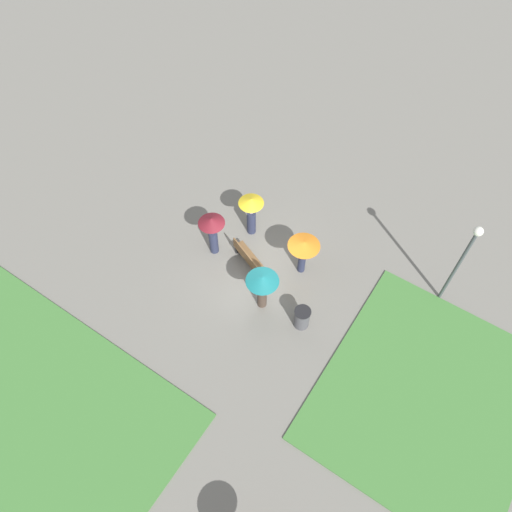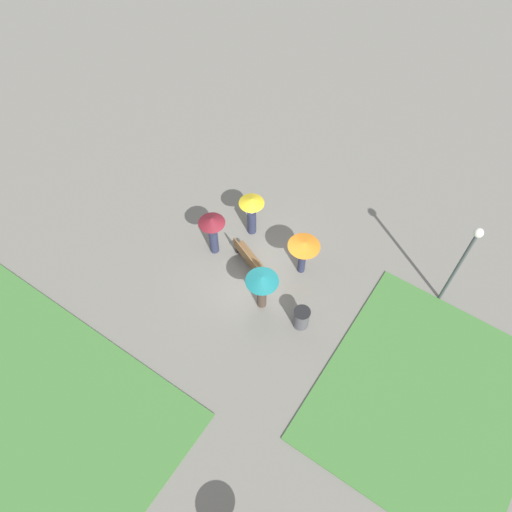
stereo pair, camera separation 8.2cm
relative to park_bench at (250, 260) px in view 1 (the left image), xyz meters
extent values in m
plane|color=slate|center=(-0.35, 0.00, -0.47)|extent=(90.00, 90.00, 0.00)
cube|color=#427A38|center=(-7.74, 1.05, -0.44)|extent=(6.54, 7.53, 0.06)
cube|color=brown|center=(-0.03, -0.07, -0.05)|extent=(1.91, 1.11, 0.05)
cube|color=brown|center=(0.04, 0.10, 0.20)|extent=(1.77, 0.77, 0.45)
cube|color=#232326|center=(-0.81, 0.26, -0.27)|extent=(0.22, 0.38, 0.40)
cube|color=#232326|center=(0.75, -0.39, -0.27)|extent=(0.22, 0.38, 0.40)
cylinder|color=#474C51|center=(-6.64, -2.79, 1.44)|extent=(0.12, 0.12, 3.83)
sphere|color=white|center=(-6.64, -2.79, 3.52)|extent=(0.32, 0.32, 0.32)
cylinder|color=#4C4C51|center=(-2.91, 1.04, -0.02)|extent=(0.55, 0.55, 0.90)
cylinder|color=black|center=(-2.91, 1.04, 0.44)|extent=(0.59, 0.59, 0.03)
cylinder|color=#282D47|center=(0.92, -1.48, 0.11)|extent=(0.42, 0.42, 1.17)
sphere|color=beige|center=(0.92, -1.48, 0.81)|extent=(0.23, 0.23, 0.23)
cylinder|color=#4C4C4F|center=(0.92, -1.48, 1.10)|extent=(0.02, 0.02, 0.35)
cone|color=gold|center=(0.92, -1.48, 1.38)|extent=(0.98, 0.98, 0.22)
cylinder|color=#282D47|center=(-1.72, -0.97, 0.03)|extent=(0.38, 0.38, 1.00)
sphere|color=brown|center=(-1.72, -0.97, 0.64)|extent=(0.23, 0.23, 0.23)
cylinder|color=#4C4C4F|center=(-1.72, -0.97, 0.93)|extent=(0.02, 0.02, 0.35)
cone|color=orange|center=(-1.72, -0.97, 1.21)|extent=(1.19, 1.19, 0.21)
cylinder|color=#282D47|center=(1.60, 0.13, 0.13)|extent=(0.45, 0.45, 1.20)
sphere|color=beige|center=(1.60, 0.13, 0.82)|extent=(0.19, 0.19, 0.19)
cylinder|color=#4C4C4F|center=(1.60, 0.13, 1.09)|extent=(0.02, 0.02, 0.35)
cone|color=maroon|center=(1.60, 0.13, 1.40)|extent=(1.01, 1.01, 0.26)
cylinder|color=#47382D|center=(-1.29, 1.13, 0.06)|extent=(0.48, 0.48, 1.06)
sphere|color=brown|center=(-1.29, 1.13, 0.69)|extent=(0.19, 0.19, 0.19)
cylinder|color=#4C4C4F|center=(-1.29, 1.13, 0.96)|extent=(0.02, 0.02, 0.35)
cone|color=#197075|center=(-1.29, 1.13, 1.26)|extent=(1.18, 1.18, 0.25)
camera|label=1|loc=(-6.10, 8.77, 15.68)|focal=35.00mm
camera|label=2|loc=(-6.16, 8.72, 15.68)|focal=35.00mm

